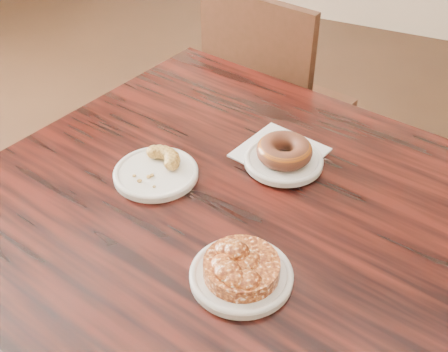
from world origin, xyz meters
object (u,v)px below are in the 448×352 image
at_px(chair_far, 281,110).
at_px(apple_fritter, 242,265).
at_px(cafe_table, 221,324).
at_px(cruller_fragment, 155,166).
at_px(glazed_donut, 284,151).

height_order(chair_far, apple_fritter, chair_far).
xyz_separation_m(chair_far, apple_fritter, (0.27, -1.00, 0.33)).
distance_m(cafe_table, cruller_fragment, 0.43).
bearing_deg(chair_far, cruller_fragment, 102.83).
height_order(glazed_donut, cruller_fragment, glazed_donut).
bearing_deg(apple_fritter, cruller_fragment, 146.07).
bearing_deg(chair_far, cafe_table, 113.72).
xyz_separation_m(glazed_donut, apple_fritter, (0.04, -0.33, -0.00)).
bearing_deg(cruller_fragment, glazed_donut, 32.69).
bearing_deg(cruller_fragment, apple_fritter, -33.93).
xyz_separation_m(cafe_table, apple_fritter, (0.11, -0.15, 0.41)).
distance_m(cafe_table, glazed_donut, 0.45).
height_order(cafe_table, glazed_donut, glazed_donut).
bearing_deg(chair_far, apple_fritter, 118.08).
distance_m(glazed_donut, apple_fritter, 0.33).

